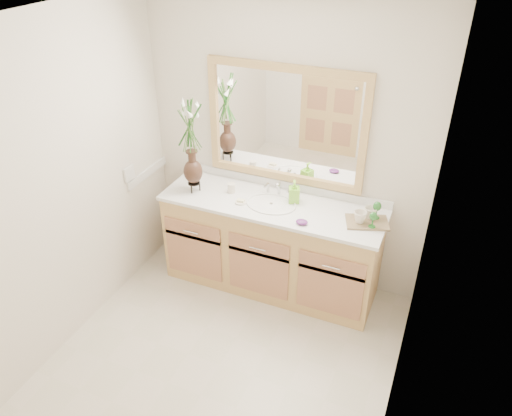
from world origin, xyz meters
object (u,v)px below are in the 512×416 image
at_px(tumbler, 231,188).
at_px(tray, 367,222).
at_px(soap_bottle, 294,192).
at_px(flower_vase, 190,134).

relative_size(tumbler, tray, 0.26).
bearing_deg(tumbler, tray, -1.38).
relative_size(tumbler, soap_bottle, 0.47).
bearing_deg(tray, tumbler, 159.81).
height_order(tumbler, tray, tumbler).
relative_size(soap_bottle, tray, 0.54).
distance_m(tumbler, tray, 1.15).
distance_m(flower_vase, tumbler, 0.57).
height_order(flower_vase, tumbler, flower_vase).
height_order(flower_vase, soap_bottle, flower_vase).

